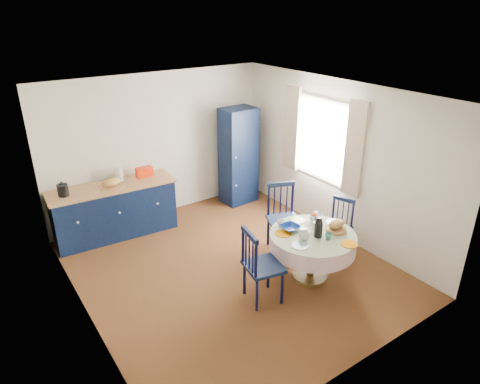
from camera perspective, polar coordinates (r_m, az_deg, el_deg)
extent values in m
plane|color=black|center=(6.29, -1.19, -10.10)|extent=(4.50, 4.50, 0.00)
plane|color=white|center=(5.31, -1.43, 12.85)|extent=(4.50, 4.50, 0.00)
cube|color=white|center=(7.55, -10.80, 6.03)|extent=(4.00, 0.02, 2.50)
cube|color=white|center=(4.99, -20.92, -4.87)|extent=(0.02, 4.50, 2.50)
cube|color=white|center=(6.90, 12.73, 4.16)|extent=(0.02, 4.50, 2.50)
plane|color=white|center=(7.02, 11.12, 6.78)|extent=(0.00, 1.20, 1.20)
cube|color=#F2ECCC|center=(6.50, 15.03, 5.49)|extent=(0.05, 0.34, 1.45)
cube|color=#F2ECCC|center=(7.44, 6.90, 8.44)|extent=(0.05, 0.34, 1.45)
cube|color=black|center=(7.23, -16.34, -2.50)|extent=(1.93, 0.69, 0.84)
cube|color=#B67A53|center=(7.05, -16.75, 0.69)|extent=(1.99, 0.73, 0.04)
cube|color=#B72305|center=(7.21, -12.51, 2.54)|extent=(0.27, 0.16, 0.16)
cube|color=#B67A53|center=(6.96, -16.81, 0.66)|extent=(0.35, 0.26, 0.02)
ellipsoid|color=tan|center=(6.94, -16.89, 1.24)|extent=(0.31, 0.20, 0.13)
cylinder|color=silver|center=(7.16, -15.72, 2.31)|extent=(0.12, 0.12, 0.22)
cube|color=black|center=(7.97, -0.20, 4.79)|extent=(0.66, 0.49, 1.81)
cylinder|color=white|center=(7.63, -0.68, 4.63)|extent=(0.04, 0.02, 0.04)
cylinder|color=white|center=(7.83, -0.66, 0.88)|extent=(0.04, 0.02, 0.04)
cylinder|color=#513B17|center=(6.16, 9.27, -10.99)|extent=(0.47, 0.47, 0.05)
cylinder|color=#513B17|center=(5.98, 9.48, -8.51)|extent=(0.10, 0.10, 0.62)
cylinder|color=#513B17|center=(5.82, 9.69, -5.79)|extent=(1.09, 1.09, 0.03)
cylinder|color=white|center=(5.86, 9.63, -6.59)|extent=(1.15, 1.15, 0.22)
cylinder|color=silver|center=(5.81, 9.71, -5.61)|extent=(1.15, 1.15, 0.01)
cylinder|color=#86ACB4|center=(5.51, 8.02, -7.10)|extent=(0.22, 0.22, 0.01)
cylinder|color=orange|center=(5.66, 14.36, -6.75)|extent=(0.22, 0.22, 0.01)
cylinder|color=navy|center=(6.14, 12.38, -3.99)|extent=(0.22, 0.22, 0.01)
cylinder|color=#8AA668|center=(6.11, 7.67, -3.75)|extent=(0.22, 0.22, 0.01)
cylinder|color=orange|center=(5.76, 5.81, -5.50)|extent=(0.22, 0.22, 0.01)
cylinder|color=#A07540|center=(5.93, 12.68, -4.88)|extent=(0.28, 0.28, 0.05)
ellipsoid|color=tan|center=(5.89, 12.75, -4.20)|extent=(0.26, 0.16, 0.11)
cube|color=silver|center=(5.83, 8.37, -5.07)|extent=(0.10, 0.07, 0.04)
cylinder|color=black|center=(5.53, 5.61, -12.63)|extent=(0.04, 0.04, 0.47)
cylinder|color=black|center=(5.79, 3.81, -10.65)|extent=(0.04, 0.04, 0.47)
cylinder|color=black|center=(5.40, 2.28, -13.57)|extent=(0.04, 0.04, 0.47)
cylinder|color=black|center=(5.67, 0.61, -11.48)|extent=(0.04, 0.04, 0.47)
cube|color=black|center=(5.45, 3.13, -9.89)|extent=(0.51, 0.53, 0.04)
cylinder|color=black|center=(5.09, 2.15, -9.01)|extent=(0.04, 0.04, 0.52)
cylinder|color=black|center=(5.38, 0.42, -7.05)|extent=(0.04, 0.04, 0.52)
cube|color=black|center=(5.11, 1.28, -5.72)|extent=(0.12, 0.42, 0.07)
cylinder|color=black|center=(5.17, 1.72, -8.74)|extent=(0.02, 0.02, 0.44)
cylinder|color=black|center=(5.24, 1.26, -8.21)|extent=(0.02, 0.02, 0.44)
cylinder|color=black|center=(5.32, 0.81, -7.69)|extent=(0.02, 0.02, 0.44)
cylinder|color=black|center=(6.44, 4.63, -6.73)|extent=(0.04, 0.04, 0.48)
cylinder|color=black|center=(6.55, 7.82, -6.34)|extent=(0.04, 0.04, 0.48)
cylinder|color=black|center=(6.74, 3.77, -5.23)|extent=(0.04, 0.04, 0.48)
cylinder|color=black|center=(6.84, 6.84, -4.88)|extent=(0.04, 0.04, 0.48)
cube|color=black|center=(6.52, 5.86, -3.79)|extent=(0.60, 0.59, 0.04)
cylinder|color=black|center=(6.52, 3.84, -1.08)|extent=(0.04, 0.04, 0.53)
cylinder|color=black|center=(6.62, 7.00, -0.78)|extent=(0.04, 0.04, 0.53)
cube|color=black|center=(6.47, 5.52, 1.04)|extent=(0.41, 0.20, 0.07)
cylinder|color=black|center=(6.55, 4.59, -1.19)|extent=(0.02, 0.02, 0.45)
cylinder|color=black|center=(6.58, 5.43, -1.11)|extent=(0.02, 0.02, 0.45)
cylinder|color=black|center=(6.61, 6.26, -1.03)|extent=(0.02, 0.02, 0.45)
cylinder|color=black|center=(6.65, 10.84, -6.54)|extent=(0.03, 0.03, 0.39)
cylinder|color=black|center=(6.54, 13.28, -7.32)|extent=(0.03, 0.03, 0.39)
cylinder|color=black|center=(6.88, 11.96, -5.52)|extent=(0.03, 0.03, 0.39)
cylinder|color=black|center=(6.78, 14.33, -6.26)|extent=(0.03, 0.03, 0.39)
cube|color=black|center=(6.60, 12.77, -4.78)|extent=(0.47, 0.48, 0.04)
cylinder|color=black|center=(6.69, 12.34, -2.21)|extent=(0.03, 0.03, 0.44)
cylinder|color=black|center=(6.59, 14.77, -2.91)|extent=(0.03, 0.03, 0.44)
cube|color=black|center=(6.55, 13.72, -0.98)|extent=(0.14, 0.34, 0.05)
cylinder|color=black|center=(6.68, 12.89, -2.52)|extent=(0.02, 0.02, 0.37)
cylinder|color=black|center=(6.65, 13.53, -2.70)|extent=(0.02, 0.02, 0.37)
cylinder|color=black|center=(6.62, 14.18, -2.89)|extent=(0.02, 0.02, 0.37)
imported|color=silver|center=(5.64, 8.55, -5.77)|extent=(0.14, 0.14, 0.11)
imported|color=#286A5D|center=(5.70, 11.65, -5.83)|extent=(0.09, 0.09, 0.09)
imported|color=black|center=(6.13, 9.98, -3.40)|extent=(0.12, 0.12, 0.09)
imported|color=silver|center=(5.92, 5.44, -4.16)|extent=(0.10, 0.10, 0.09)
imported|color=navy|center=(5.85, 6.71, -4.77)|extent=(0.26, 0.26, 0.06)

